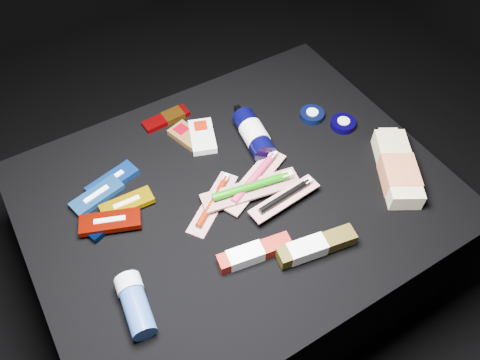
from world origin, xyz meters
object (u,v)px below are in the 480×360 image
lotion_bottle (254,134)px  toothpaste_carton_red (251,254)px  deodorant_stick (135,304)px  bodywash_bottle (397,169)px

lotion_bottle → toothpaste_carton_red: 0.34m
toothpaste_carton_red → deodorant_stick: bearing=-174.5°
bodywash_bottle → toothpaste_carton_red: bodywash_bottle is taller
lotion_bottle → bodywash_bottle: size_ratio=0.84×
bodywash_bottle → lotion_bottle: bearing=161.4°
lotion_bottle → bodywash_bottle: (0.24, -0.28, -0.01)m
deodorant_stick → toothpaste_carton_red: bearing=2.8°
bodywash_bottle → deodorant_stick: bearing=-150.4°
lotion_bottle → toothpaste_carton_red: bearing=-114.2°
bodywash_bottle → deodorant_stick: (-0.69, 0.01, 0.00)m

